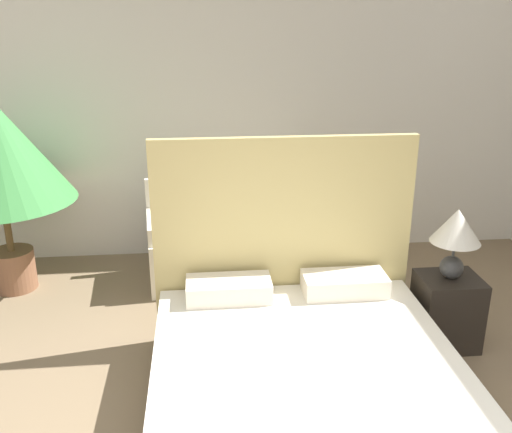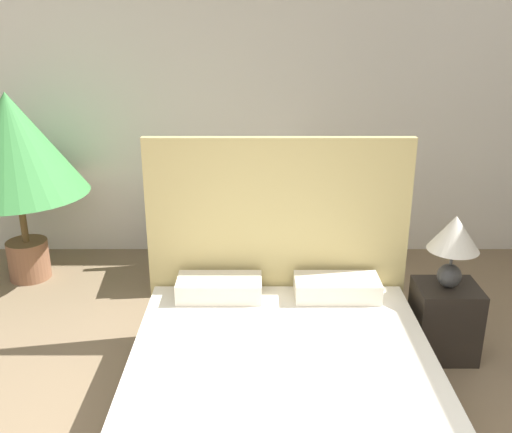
{
  "view_description": "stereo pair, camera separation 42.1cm",
  "coord_description": "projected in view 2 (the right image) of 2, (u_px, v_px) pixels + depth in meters",
  "views": [
    {
      "loc": [
        -0.47,
        -1.34,
        2.32
      ],
      "look_at": [
        -0.04,
        2.92,
        0.78
      ],
      "focal_mm": 40.0,
      "sensor_mm": 36.0,
      "label": 1
    },
    {
      "loc": [
        -0.05,
        -1.36,
        2.32
      ],
      "look_at": [
        -0.04,
        2.92,
        0.78
      ],
      "focal_mm": 40.0,
      "sensor_mm": 36.0,
      "label": 2
    }
  ],
  "objects": [
    {
      "name": "wall_back",
      "position": [
        260.0,
        109.0,
        5.46
      ],
      "size": [
        10.0,
        0.06,
        2.9
      ],
      "color": "silver",
      "rests_on": "ground_plane"
    },
    {
      "name": "bed",
      "position": [
        281.0,
        383.0,
        3.33
      ],
      "size": [
        1.84,
        2.15,
        1.54
      ],
      "color": "#8C7A5B",
      "rests_on": "ground_plane"
    },
    {
      "name": "armchair_near_window_left",
      "position": [
        191.0,
        248.0,
        5.21
      ],
      "size": [
        0.69,
        0.73,
        0.89
      ],
      "rotation": [
        0.0,
        0.0,
        0.09
      ],
      "color": "silver",
      "rests_on": "ground_plane"
    },
    {
      "name": "armchair_near_window_right",
      "position": [
        290.0,
        248.0,
        5.21
      ],
      "size": [
        0.69,
        0.73,
        0.89
      ],
      "rotation": [
        0.0,
        0.0,
        -0.09
      ],
      "color": "silver",
      "rests_on": "ground_plane"
    },
    {
      "name": "potted_palm",
      "position": [
        11.0,
        149.0,
        4.87
      ],
      "size": [
        1.22,
        1.22,
        1.7
      ],
      "color": "brown",
      "rests_on": "ground_plane"
    },
    {
      "name": "nightstand",
      "position": [
        443.0,
        320.0,
        4.02
      ],
      "size": [
        0.43,
        0.37,
        0.54
      ],
      "color": "black",
      "rests_on": "ground_plane"
    },
    {
      "name": "table_lamp",
      "position": [
        453.0,
        239.0,
        3.81
      ],
      "size": [
        0.35,
        0.35,
        0.52
      ],
      "color": "#333333",
      "rests_on": "nightstand"
    },
    {
      "name": "side_table",
      "position": [
        240.0,
        254.0,
        5.19
      ],
      "size": [
        0.29,
        0.29,
        0.49
      ],
      "color": "#B7AD93",
      "rests_on": "ground_plane"
    }
  ]
}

